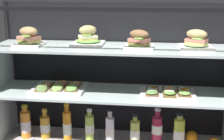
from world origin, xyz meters
The scene contains 20 objects.
case_frame centered at (0.00, 0.14, 0.51)m, with size 1.56×0.43×0.94m.
riser_lower_tier centered at (0.00, 0.00, 0.20)m, with size 1.50×0.37×0.34m.
shelf_lower_glass centered at (0.00, 0.00, 0.38)m, with size 1.51×0.38×0.01m, color silver.
riser_upper_tier centered at (0.00, 0.00, 0.53)m, with size 1.50×0.37×0.28m.
shelf_upper_glass centered at (0.00, 0.00, 0.68)m, with size 1.51×0.38×0.01m, color silver.
plated_roll_sandwich_near_right_corner centered at (-0.52, -0.02, 0.73)m, with size 0.17×0.17×0.12m.
plated_roll_sandwich_mid_left centered at (-0.16, 0.05, 0.73)m, with size 0.20×0.20×0.13m.
plated_roll_sandwich_near_left_corner centered at (0.17, -0.02, 0.72)m, with size 0.18×0.18×0.11m.
plated_roll_sandwich_center centered at (0.51, 0.03, 0.72)m, with size 0.20×0.20×0.11m.
open_sandwich_tray_mid_right centered at (-0.35, 0.01, 0.41)m, with size 0.34×0.28×0.06m.
open_sandwich_tray_right_of_center centered at (0.35, -0.03, 0.41)m, with size 0.34×0.27×0.06m.
juice_bottle_back_right centered at (-0.60, 0.02, 0.13)m, with size 0.07×0.07×0.23m.
juice_bottle_back_left centered at (-0.47, 0.03, 0.11)m, with size 0.07×0.07×0.21m.
juice_bottle_tucked_behind centered at (-0.31, 0.02, 0.13)m, with size 0.06×0.06×0.26m.
juice_bottle_near_post centered at (-0.16, 0.03, 0.12)m, with size 0.06×0.06×0.22m.
juice_bottle_front_fourth centered at (-0.02, 0.02, 0.12)m, with size 0.06×0.06×0.23m.
juice_bottle_front_left_end centered at (0.15, 0.02, 0.11)m, with size 0.06×0.06×0.20m.
juice_bottle_front_middle centered at (0.29, 0.05, 0.13)m, with size 0.07×0.07×0.24m.
juice_bottle_front_second centered at (0.44, 0.02, 0.12)m, with size 0.07×0.07×0.23m.
orange_fruit_near_left_post centered at (0.53, 0.08, 0.07)m, with size 0.08×0.08×0.08m, color orange.
Camera 1 is at (0.25, -2.01, 1.07)m, focal length 53.68 mm.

